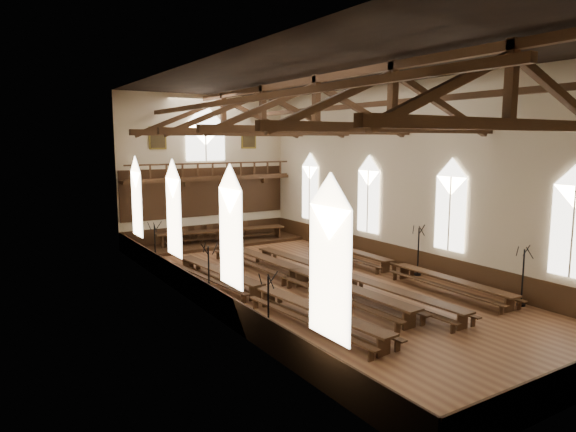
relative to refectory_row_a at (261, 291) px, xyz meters
name	(u,v)px	position (x,y,z in m)	size (l,w,h in m)	color
ground	(315,285)	(3.57, 1.06, -0.56)	(26.00, 26.00, 0.00)	brown
room_walls	(316,151)	(3.57, 1.06, 5.90)	(26.00, 26.00, 26.00)	#BEA990
wainscot_band	(315,273)	(3.57, 1.06, 0.04)	(12.00, 26.00, 1.20)	#372110
side_windows	(315,209)	(3.57, 1.06, 3.18)	(11.85, 19.80, 4.50)	white
end_window	(205,136)	(3.57, 13.96, 6.67)	(2.80, 0.12, 3.80)	silver
minstrels_gallery	(208,186)	(3.57, 13.72, 3.35)	(11.80, 1.24, 3.70)	#3D2513
portraits	(205,138)	(3.57, 13.96, 6.54)	(7.75, 0.09, 1.45)	brown
roof_trusses	(316,112)	(3.57, 1.06, 7.66)	(11.70, 25.70, 2.80)	#3D2513
refectory_row_a	(261,291)	(0.00, 0.00, 0.00)	(2.21, 14.63, 0.76)	#3D2513
refectory_row_b	(298,273)	(2.88, 1.52, 0.04)	(1.92, 15.04, 0.81)	#3D2513
refectory_row_c	(342,277)	(4.43, 0.02, -0.03)	(1.76, 14.16, 0.72)	#3D2513
refectory_row_d	(395,266)	(8.09, 0.30, -0.04)	(1.52, 14.08, 0.71)	#3D2513
dais	(222,243)	(3.99, 12.46, -0.46)	(11.40, 2.96, 0.20)	#372110
high_table	(222,231)	(3.99, 12.46, 0.33)	(8.76, 2.17, 0.82)	#3D2513
high_chairs	(217,231)	(3.99, 13.31, 0.24)	(5.04, 0.55, 1.10)	#3D2513
candelabrum_left_near	(268,322)	(-1.98, -4.04, 0.21)	(0.75, 0.73, 2.52)	black
candelabrum_left_mid	(209,286)	(-1.98, 0.98, 0.26)	(0.81, 0.78, 2.69)	black
candelabrum_left_far	(155,255)	(-1.98, 8.17, 0.24)	(0.78, 0.76, 2.62)	black
candelabrum_right_near	(522,288)	(9.12, -6.19, 0.23)	(0.77, 0.76, 2.59)	black
candelabrum_right_mid	(418,260)	(9.12, -0.30, 0.25)	(0.77, 0.80, 2.64)	black
candelabrum_right_far	(318,235)	(9.12, 8.62, 0.17)	(0.71, 0.72, 2.41)	black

